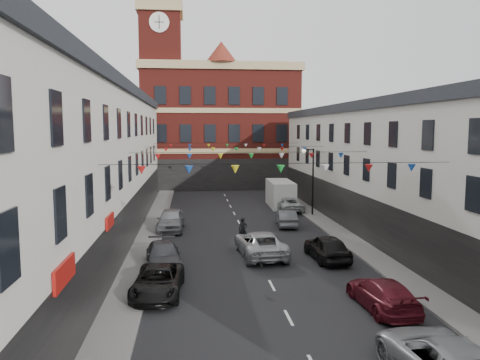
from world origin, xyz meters
name	(u,v)px	position (x,y,z in m)	size (l,w,h in m)	color
ground	(260,263)	(0.00, 0.00, 0.00)	(160.00, 160.00, 0.00)	black
pavement_left	(142,256)	(-6.90, 2.00, 0.07)	(1.80, 64.00, 0.15)	#605E5B
pavement_right	(362,249)	(6.90, 2.00, 0.07)	(1.80, 64.00, 0.15)	#605E5B
terrace_left	(50,171)	(-11.78, 1.00, 5.35)	(8.40, 56.00, 10.70)	beige
terrace_right	(447,176)	(11.78, 1.00, 4.85)	(8.40, 56.00, 9.70)	beige
civic_building	(219,126)	(0.00, 37.95, 8.14)	(20.60, 13.30, 18.50)	maroon
clock_tower	(161,72)	(-7.50, 35.00, 14.93)	(5.60, 5.60, 30.00)	maroon
distant_hill	(190,144)	(-4.00, 62.00, 5.00)	(40.00, 14.00, 10.00)	#335025
street_lamp	(310,172)	(6.55, 14.00, 3.90)	(1.10, 0.36, 6.00)	black
car_left_c	(158,281)	(-5.50, -4.76, 0.65)	(2.17, 4.71, 1.31)	black
car_left_d	(163,255)	(-5.50, -0.29, 0.67)	(1.88, 4.62, 1.34)	#38393E
car_left_e	(171,220)	(-5.47, 9.36, 0.82)	(1.93, 4.80, 1.64)	gray
car_right_c	(382,294)	(4.19, -7.48, 0.67)	(1.87, 4.59, 1.33)	#58111C
car_right_d	(327,247)	(4.01, 0.14, 0.76)	(1.80, 4.46, 1.52)	black
car_right_e	(286,218)	(3.60, 9.91, 0.66)	(1.39, 3.99, 1.32)	#4E5256
car_right_f	(288,204)	(5.16, 16.69, 0.67)	(2.23, 4.83, 1.34)	#AAADAF
moving_car	(260,244)	(0.24, 1.44, 0.77)	(2.55, 5.53, 1.54)	#A1A4A8
white_van	(280,194)	(4.96, 19.46, 1.28)	(2.22, 5.78, 2.56)	silver
pedestrian	(243,230)	(-0.42, 5.10, 0.83)	(0.61, 0.40, 1.67)	black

